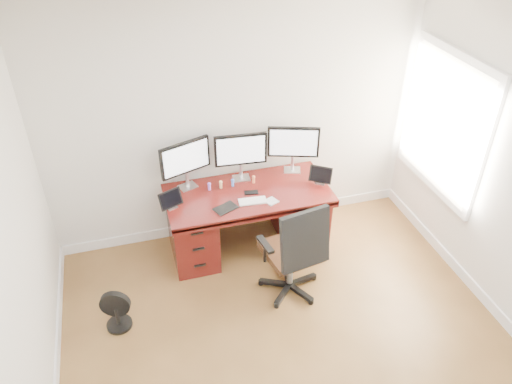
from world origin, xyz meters
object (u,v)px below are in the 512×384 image
object	(u,v)px
desk	(247,217)
floor_fan	(116,311)
monitor_center	(241,151)
office_chair	(293,265)
keyboard	(253,201)

from	to	relation	value
desk	floor_fan	bearing A→B (deg)	-152.24
desk	monitor_center	xyz separation A→B (m)	(-0.00, 0.24, 0.68)
monitor_center	floor_fan	bearing A→B (deg)	-140.60
office_chair	keyboard	distance (m)	0.75
office_chair	floor_fan	xyz separation A→B (m)	(-1.69, 0.04, -0.16)
office_chair	keyboard	world-z (taller)	office_chair
monitor_center	desk	bearing A→B (deg)	-85.16
desk	keyboard	bearing A→B (deg)	-90.13
office_chair	monitor_center	bearing A→B (deg)	93.01
monitor_center	keyboard	distance (m)	0.55
office_chair	floor_fan	size ratio (longest dim) A/B	2.69
desk	keyboard	world-z (taller)	keyboard
desk	keyboard	xyz separation A→B (m)	(-0.00, -0.21, 0.36)
desk	office_chair	xyz separation A→B (m)	(0.24, -0.80, -0.04)
monitor_center	keyboard	bearing A→B (deg)	-85.23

